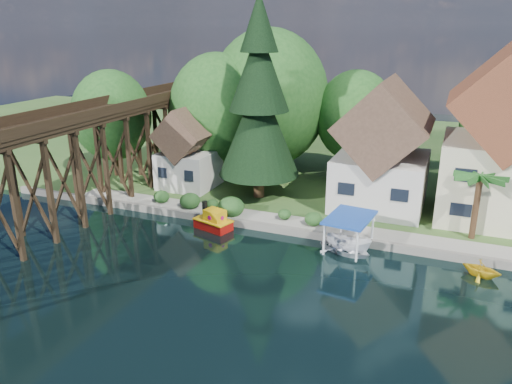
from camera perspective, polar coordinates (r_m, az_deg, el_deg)
ground at (r=32.99m, az=-3.07°, el=-9.68°), size 140.00×140.00×0.00m
bank at (r=63.40m, az=10.02°, el=4.37°), size 140.00×52.00×0.50m
seawall at (r=38.45m, az=7.45°, el=-5.00°), size 60.00×0.40×0.62m
promenade at (r=39.15m, az=10.79°, el=-4.39°), size 50.00×2.60×0.06m
trestle_bridge at (r=43.61m, az=-19.66°, el=3.93°), size 4.12×44.18×9.30m
house_left at (r=43.85m, az=14.23°, el=4.24°), size 7.64×8.64×11.02m
house_center at (r=43.85m, az=26.17°, el=4.61°), size 8.65×9.18×13.89m
shed at (r=48.46m, az=-7.74°, el=4.41°), size 5.09×5.40×7.85m
bg_trees at (r=49.54m, az=8.40°, el=8.79°), size 49.90×13.30×10.57m
shrubs at (r=41.93m, az=-3.47°, el=-1.46°), size 15.76×2.47×1.70m
conifer at (r=43.98m, az=0.35°, el=10.09°), size 7.23×7.23×17.80m
palm_tree at (r=39.14m, az=24.24°, el=1.31°), size 3.95×3.95×5.23m
tugboat at (r=40.07m, az=-4.87°, el=-3.35°), size 3.38×2.45×2.20m
boat_white_a at (r=36.64m, az=10.26°, el=-6.24°), size 4.62×3.98×0.80m
boat_canopy at (r=36.52m, az=10.55°, el=-5.02°), size 3.53×4.53×2.72m
boat_yellow at (r=35.88m, az=24.40°, el=-7.86°), size 3.00×2.79×1.29m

